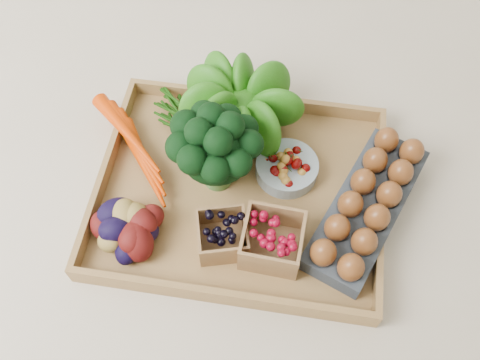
# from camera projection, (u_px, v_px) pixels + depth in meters

# --- Properties ---
(ground) EXTENTS (4.00, 4.00, 0.00)m
(ground) POSITION_uv_depth(u_px,v_px,m) (240.00, 195.00, 1.07)
(ground) COLOR beige
(ground) RESTS_ON ground
(tray) EXTENTS (0.55, 0.45, 0.01)m
(tray) POSITION_uv_depth(u_px,v_px,m) (240.00, 194.00, 1.06)
(tray) COLOR olive
(tray) RESTS_ON ground
(carrots) EXTENTS (0.23, 0.16, 0.05)m
(carrots) POSITION_uv_depth(u_px,v_px,m) (135.00, 144.00, 1.08)
(carrots) COLOR #D53600
(carrots) RESTS_ON tray
(lettuce) EXTENTS (0.16, 0.16, 0.16)m
(lettuce) POSITION_uv_depth(u_px,v_px,m) (238.00, 101.00, 1.06)
(lettuce) COLOR #1E580D
(lettuce) RESTS_ON tray
(broccoli) EXTENTS (0.18, 0.18, 0.14)m
(broccoli) POSITION_uv_depth(u_px,v_px,m) (217.00, 160.00, 1.01)
(broccoli) COLOR black
(broccoli) RESTS_ON tray
(cherry_bowl) EXTENTS (0.12, 0.12, 0.03)m
(cherry_bowl) POSITION_uv_depth(u_px,v_px,m) (287.00, 168.00, 1.06)
(cherry_bowl) COLOR #8C9EA5
(cherry_bowl) RESTS_ON tray
(egg_carton) EXTENTS (0.23, 0.35, 0.04)m
(egg_carton) POSITION_uv_depth(u_px,v_px,m) (366.00, 208.00, 1.01)
(egg_carton) COLOR #353B43
(egg_carton) RESTS_ON tray
(potatoes) EXTENTS (0.16, 0.16, 0.09)m
(potatoes) POSITION_uv_depth(u_px,v_px,m) (128.00, 225.00, 0.96)
(potatoes) COLOR #450C0B
(potatoes) RESTS_ON tray
(punnet_blackberry) EXTENTS (0.11, 0.11, 0.06)m
(punnet_blackberry) POSITION_uv_depth(u_px,v_px,m) (222.00, 235.00, 0.97)
(punnet_blackberry) COLOR black
(punnet_blackberry) RESTS_ON tray
(punnet_raspberry) EXTENTS (0.11, 0.11, 0.07)m
(punnet_raspberry) POSITION_uv_depth(u_px,v_px,m) (272.00, 240.00, 0.96)
(punnet_raspberry) COLOR maroon
(punnet_raspberry) RESTS_ON tray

